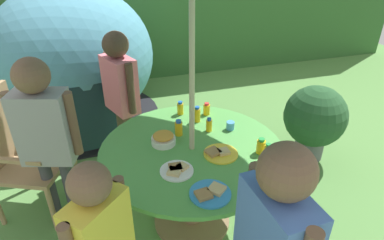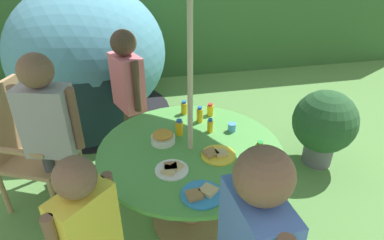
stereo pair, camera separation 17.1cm
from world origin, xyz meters
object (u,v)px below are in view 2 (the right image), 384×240
at_px(child_in_yellow_shirt, 86,228).
at_px(plate_far_right, 217,154).
at_px(plate_mid_right, 172,169).
at_px(juice_bottle_far_left, 179,127).
at_px(juice_bottle_near_left, 210,126).
at_px(juice_bottle_back_edge, 200,115).
at_px(cup_near, 232,127).
at_px(juice_bottle_near_right, 265,156).
at_px(potted_plant, 324,124).
at_px(snack_bowl, 163,137).
at_px(juice_bottle_front_edge, 184,108).
at_px(dome_tent, 88,53).
at_px(plate_center_back, 202,194).
at_px(garden_table, 190,168).
at_px(child_in_pink_shirt, 127,82).
at_px(child_in_grey_shirt, 48,121).
at_px(juice_bottle_center_front, 210,110).
at_px(juice_bottle_mid_left, 259,149).
at_px(wooden_chair, 24,143).

bearing_deg(child_in_yellow_shirt, plate_far_right, -11.98).
xyz_separation_m(plate_mid_right, juice_bottle_far_left, (0.12, 0.42, 0.05)).
height_order(plate_mid_right, juice_bottle_near_left, juice_bottle_near_left).
bearing_deg(juice_bottle_back_edge, plate_far_right, -88.38).
xyz_separation_m(plate_mid_right, cup_near, (0.52, 0.38, 0.02)).
relative_size(child_in_yellow_shirt, juice_bottle_near_right, 9.69).
xyz_separation_m(potted_plant, snack_bowl, (-1.57, -0.39, 0.31)).
distance_m(child_in_yellow_shirt, juice_bottle_front_edge, 1.34).
bearing_deg(dome_tent, potted_plant, -42.51).
bearing_deg(juice_bottle_near_left, plate_center_back, -108.50).
xyz_separation_m(garden_table, child_in_pink_shirt, (-0.38, 0.93, 0.31)).
distance_m(dome_tent, child_in_pink_shirt, 1.17).
bearing_deg(juice_bottle_front_edge, cup_near, -48.39).
height_order(child_in_grey_shirt, juice_bottle_far_left, child_in_grey_shirt).
relative_size(dome_tent, plate_far_right, 8.83).
relative_size(juice_bottle_center_front, juice_bottle_mid_left, 0.92).
relative_size(plate_center_back, juice_bottle_near_left, 2.21).
bearing_deg(juice_bottle_center_front, child_in_yellow_shirt, -130.37).
distance_m(juice_bottle_mid_left, juice_bottle_back_edge, 0.60).
distance_m(dome_tent, child_in_grey_shirt, 1.74).
bearing_deg(plate_center_back, plate_far_right, 61.39).
distance_m(child_in_pink_shirt, plate_mid_right, 1.18).
bearing_deg(plate_center_back, juice_bottle_far_left, 90.92).
relative_size(juice_bottle_near_left, cup_near, 1.74).
height_order(child_in_pink_shirt, snack_bowl, child_in_pink_shirt).
bearing_deg(cup_near, juice_bottle_mid_left, -76.90).
distance_m(child_in_grey_shirt, juice_bottle_center_front, 1.23).
distance_m(plate_far_right, juice_bottle_near_left, 0.31).
bearing_deg(juice_bottle_far_left, snack_bowl, -147.90).
bearing_deg(potted_plant, child_in_yellow_shirt, -150.81).
height_order(juice_bottle_front_edge, juice_bottle_back_edge, juice_bottle_back_edge).
bearing_deg(cup_near, plate_far_right, -124.11).
xyz_separation_m(wooden_chair, dome_tent, (0.44, 1.47, 0.22)).
distance_m(child_in_grey_shirt, cup_near, 1.32).
bearing_deg(plate_far_right, juice_bottle_near_right, -26.52).
height_order(snack_bowl, juice_bottle_far_left, juice_bottle_far_left).
height_order(child_in_pink_shirt, cup_near, child_in_pink_shirt).
relative_size(potted_plant, juice_bottle_center_front, 7.36).
xyz_separation_m(child_in_pink_shirt, plate_center_back, (0.35, -1.41, -0.12)).
bearing_deg(juice_bottle_near_left, wooden_chair, 165.69).
xyz_separation_m(juice_bottle_far_left, juice_bottle_center_front, (0.30, 0.24, -0.01)).
distance_m(juice_bottle_center_front, juice_bottle_front_edge, 0.22).
height_order(plate_center_back, juice_bottle_near_right, juice_bottle_near_right).
bearing_deg(child_in_grey_shirt, potted_plant, 22.09).
height_order(snack_bowl, juice_bottle_near_left, juice_bottle_near_left).
bearing_deg(child_in_yellow_shirt, juice_bottle_center_front, 5.47).
bearing_deg(juice_bottle_center_front, juice_bottle_far_left, -141.44).
bearing_deg(juice_bottle_front_edge, plate_mid_right, -106.67).
relative_size(child_in_yellow_shirt, juice_bottle_back_edge, 9.01).
distance_m(garden_table, potted_plant, 1.49).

